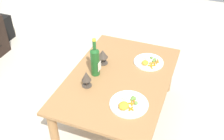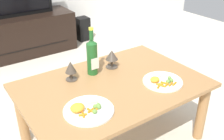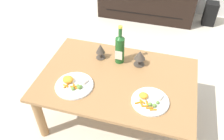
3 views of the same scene
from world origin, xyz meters
The scene contains 9 objects.
ground_plane centered at (0.00, 0.00, 0.00)m, with size 6.40×6.40×0.00m, color beige.
dining_table centered at (0.00, 0.00, 0.40)m, with size 1.21×0.82×0.48m.
tv_stand centered at (-0.07, 1.92, 0.24)m, with size 1.34×0.46×0.48m.
floor_speaker centered at (0.83, 1.93, 0.16)m, with size 0.16×0.16×0.32m, color black.
wine_bottle centered at (-0.03, 0.20, 0.61)m, with size 0.08×0.08×0.34m.
goblet_left centered at (-0.20, 0.20, 0.56)m, with size 0.08×0.08×0.14m.
goblet_right centered at (0.13, 0.20, 0.57)m, with size 0.09×0.09×0.14m.
dinner_plate_left centered at (-0.29, -0.17, 0.49)m, with size 0.29×0.29×0.06m.
dinner_plate_right centered at (0.28, -0.17, 0.49)m, with size 0.27×0.27×0.05m.
Camera 3 is at (0.33, -1.30, 1.74)m, focal length 37.81 mm.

